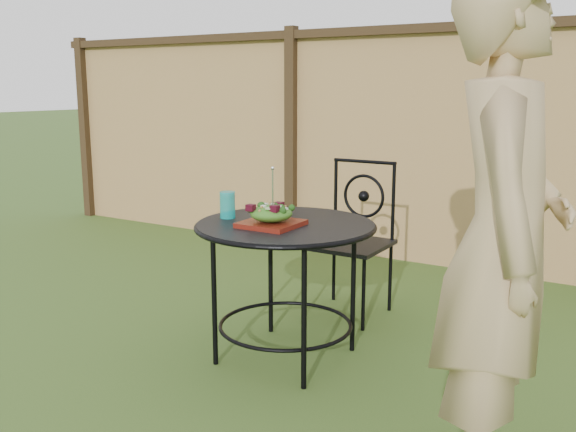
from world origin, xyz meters
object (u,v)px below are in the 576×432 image
Objects in this scene: patio_chair at (353,234)px; salad_plate at (271,224)px; diner at (503,243)px; patio_table at (285,250)px.

patio_chair reaches higher than salad_plate.
diner is 1.32m from salad_plate.
patio_chair is 3.52× the size of salad_plate.
patio_chair is at bearing 89.33° from salad_plate.
diner is at bearing -25.38° from patio_table.
diner reaches higher than patio_table.
salad_plate is at bearing -102.21° from patio_table.
salad_plate reaches higher than patio_table.
patio_table is at bearing 51.74° from diner.
diner is at bearing -48.78° from patio_chair.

